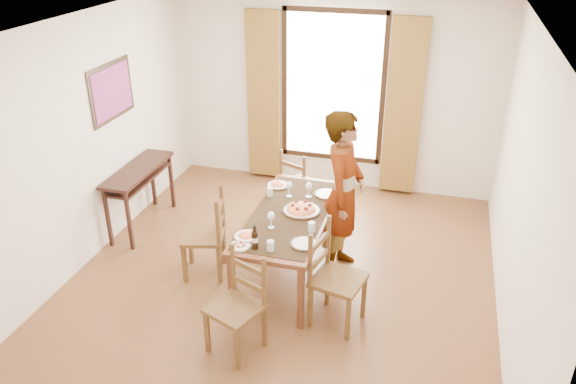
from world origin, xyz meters
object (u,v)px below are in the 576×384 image
(dining_table, at_px, (290,219))
(pasta_platter, at_px, (301,207))
(console_table, at_px, (139,177))
(man, at_px, (343,194))

(dining_table, xyz_separation_m, pasta_platter, (0.11, 0.07, 0.12))
(console_table, distance_m, man, 2.62)
(dining_table, bearing_deg, console_table, 166.28)
(dining_table, distance_m, pasta_platter, 0.17)
(console_table, relative_size, dining_table, 0.65)
(dining_table, relative_size, man, 1.00)
(man, bearing_deg, dining_table, 119.39)
(console_table, bearing_deg, dining_table, -13.72)
(console_table, height_order, pasta_platter, pasta_platter)
(console_table, height_order, dining_table, console_table)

